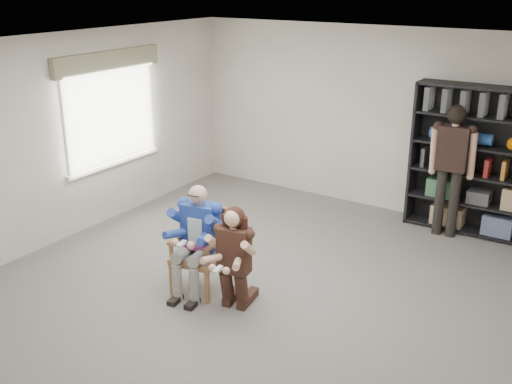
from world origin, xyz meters
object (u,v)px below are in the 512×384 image
Objects in this scene: kneeling_woman at (233,260)px; bookshelf at (476,162)px; seated_man at (197,239)px; standing_man at (450,172)px; armchair at (198,251)px.

bookshelf is at bearing 56.14° from kneeling_woman.
seated_man is at bearing -122.59° from bookshelf.
armchair is at bearing -125.85° from standing_man.
armchair is 3.73m from standing_man.
bookshelf is at bearing 48.02° from seated_man.
armchair is 0.54× the size of standing_man.
standing_man is (1.94, 3.15, 0.28)m from seated_man.
armchair is 0.15m from seated_man.
standing_man is at bearing -132.57° from bookshelf.
seated_man is 0.62× the size of bookshelf.
armchair is at bearing 158.92° from kneeling_woman.
standing_man is (1.36, 3.27, 0.33)m from kneeling_woman.
kneeling_woman is 3.56m from standing_man.
seated_man is (0.00, -0.00, 0.15)m from armchair.
bookshelf is at bearing 48.02° from armchair.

